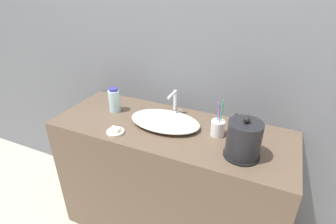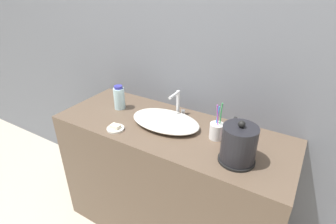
{
  "view_description": "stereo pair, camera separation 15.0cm",
  "coord_description": "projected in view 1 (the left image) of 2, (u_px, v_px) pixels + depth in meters",
  "views": [
    {
      "loc": [
        0.54,
        -0.94,
        1.65
      ],
      "look_at": [
        -0.01,
        0.27,
        0.95
      ],
      "focal_mm": 28.0,
      "sensor_mm": 36.0,
      "label": 1
    },
    {
      "loc": [
        0.67,
        -0.87,
        1.65
      ],
      "look_at": [
        -0.01,
        0.27,
        0.95
      ],
      "focal_mm": 28.0,
      "sensor_mm": 36.0,
      "label": 2
    }
  ],
  "objects": [
    {
      "name": "toothbrush_cup",
      "position": [
        218.0,
        128.0,
        1.45
      ],
      "size": [
        0.08,
        0.08,
        0.22
      ],
      "color": "silver",
      "rests_on": "vanity_counter"
    },
    {
      "name": "wall_back",
      "position": [
        190.0,
        40.0,
        1.57
      ],
      "size": [
        6.0,
        0.04,
        2.6
      ],
      "color": "slate",
      "rests_on": "ground_plane"
    },
    {
      "name": "soap_dish",
      "position": [
        115.0,
        131.0,
        1.49
      ],
      "size": [
        0.1,
        0.1,
        0.03
      ],
      "color": "silver",
      "rests_on": "vanity_counter"
    },
    {
      "name": "shampoo_bottle",
      "position": [
        114.0,
        100.0,
        1.7
      ],
      "size": [
        0.07,
        0.07,
        0.16
      ],
      "color": "silver",
      "rests_on": "vanity_counter"
    },
    {
      "name": "sink_basin",
      "position": [
        165.0,
        121.0,
        1.56
      ],
      "size": [
        0.43,
        0.27,
        0.05
      ],
      "color": "silver",
      "rests_on": "vanity_counter"
    },
    {
      "name": "lotion_bottle",
      "position": [
        235.0,
        128.0,
        1.43
      ],
      "size": [
        0.06,
        0.06,
        0.15
      ],
      "color": "#EAA8C6",
      "rests_on": "vanity_counter"
    },
    {
      "name": "vanity_counter",
      "position": [
        170.0,
        182.0,
        1.75
      ],
      "size": [
        1.43,
        0.54,
        0.85
      ],
      "color": "brown",
      "rests_on": "ground_plane"
    },
    {
      "name": "faucet",
      "position": [
        175.0,
        102.0,
        1.64
      ],
      "size": [
        0.06,
        0.12,
        0.16
      ],
      "color": "silver",
      "rests_on": "vanity_counter"
    },
    {
      "name": "electric_kettle",
      "position": [
        243.0,
        141.0,
        1.26
      ],
      "size": [
        0.18,
        0.18,
        0.22
      ],
      "color": "black",
      "rests_on": "vanity_counter"
    }
  ]
}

